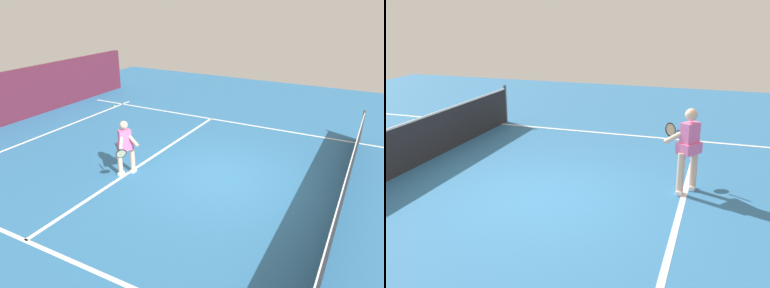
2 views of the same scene
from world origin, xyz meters
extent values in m
plane|color=teal|center=(0.00, 0.00, 0.00)|extent=(24.45, 24.45, 0.00)
cube|color=#561E33|center=(0.00, -9.11, 0.98)|extent=(13.82, 0.24, 1.97)
cube|color=white|center=(0.00, -6.91, 0.00)|extent=(9.82, 0.10, 0.01)
cube|color=white|center=(0.00, -2.40, 0.00)|extent=(8.82, 0.10, 0.01)
cube|color=white|center=(-4.41, 0.00, 0.00)|extent=(0.10, 16.81, 0.01)
cube|color=white|center=(4.41, 0.00, 0.00)|extent=(0.10, 16.81, 0.01)
cylinder|color=#4C4C51|center=(-4.71, 3.11, 0.54)|extent=(0.08, 0.08, 1.09)
cube|color=#232326|center=(0.00, 3.11, 0.48)|extent=(9.34, 0.02, 0.97)
cube|color=white|center=(0.00, 3.11, 0.99)|extent=(9.34, 0.02, 0.04)
cylinder|color=beige|center=(0.89, -2.32, 0.39)|extent=(0.13, 0.13, 0.78)
cylinder|color=beige|center=(1.19, -2.51, 0.39)|extent=(0.13, 0.13, 0.78)
cube|color=white|center=(0.89, -2.32, 0.04)|extent=(0.20, 0.10, 0.08)
cube|color=white|center=(1.19, -2.51, 0.04)|extent=(0.20, 0.10, 0.08)
cube|color=pink|center=(1.04, -2.41, 1.04)|extent=(0.38, 0.34, 0.52)
cube|color=pink|center=(1.04, -2.41, 0.84)|extent=(0.49, 0.45, 0.20)
sphere|color=beige|center=(1.04, -2.41, 1.44)|extent=(0.22, 0.22, 0.22)
cylinder|color=beige|center=(0.99, -2.21, 1.06)|extent=(0.16, 0.49, 0.37)
cylinder|color=beige|center=(1.24, -2.37, 1.06)|extent=(0.45, 0.33, 0.37)
cylinder|color=black|center=(1.55, -2.25, 1.02)|extent=(0.19, 0.27, 0.14)
torus|color=black|center=(1.72, -2.00, 0.96)|extent=(0.30, 0.26, 0.28)
cylinder|color=beige|center=(1.72, -2.00, 0.96)|extent=(0.25, 0.21, 0.23)
sphere|color=#D1E533|center=(-3.91, -6.94, 0.03)|extent=(0.07, 0.07, 0.07)
camera|label=1|loc=(8.05, 3.40, 4.61)|focal=33.39mm
camera|label=2|loc=(-6.67, -2.92, 3.19)|focal=41.46mm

